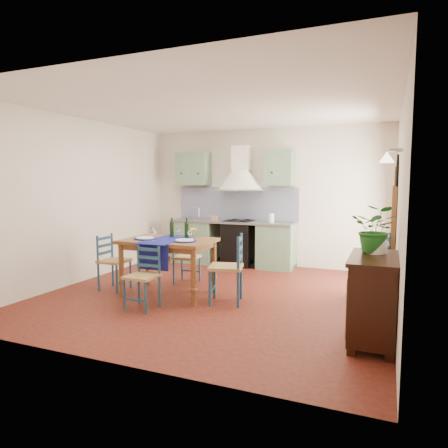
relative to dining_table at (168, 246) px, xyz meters
The scene contains 13 objects.
floor 1.05m from the dining_table, 21.92° to the left, with size 5.00×5.00×0.00m, color #40150D.
back_wall 2.59m from the dining_table, 85.38° to the left, with size 5.00×0.96×2.80m.
right_wall 3.27m from the dining_table, ahead, with size 0.26×5.00×2.80m.
left_wall 1.95m from the dining_table, behind, with size 0.04×5.00×2.80m, color beige.
ceiling 2.18m from the dining_table, 21.92° to the left, with size 5.00×5.00×0.01m, color white.
dining_table is the anchor object (origin of this frame).
chair_near 0.77m from the dining_table, 88.95° to the right, with size 0.40×0.40×0.85m.
chair_far 0.80m from the dining_table, 96.64° to the left, with size 0.42×0.42×0.84m.
chair_left 1.03m from the dining_table, behind, with size 0.41×0.41×0.88m.
chair_right 1.02m from the dining_table, ahead, with size 0.55×0.55×0.98m.
chair_spare 3.09m from the dining_table, 18.96° to the left, with size 0.51×0.51×0.97m.
sideboard 3.04m from the dining_table, 14.13° to the right, with size 0.50×1.05×0.94m.
potted_plant 3.02m from the dining_table, 10.20° to the right, with size 0.48×0.42×0.54m, color #1C6120.
Camera 1 is at (2.38, -5.45, 1.71)m, focal length 32.00 mm.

